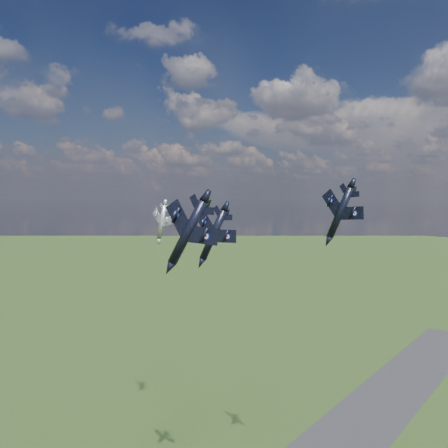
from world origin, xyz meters
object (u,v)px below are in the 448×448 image
Objects in this scene: jet_right_navy at (188,232)px; jet_left_silver at (162,222)px; jet_lead_navy at (213,235)px; jet_high_navy at (340,212)px.

jet_right_navy is 71.20m from jet_left_silver.
jet_lead_navy is 28.96m from jet_high_navy.
jet_left_silver is at bearing -170.12° from jet_high_navy.
jet_left_silver is at bearing 129.32° from jet_right_navy.
jet_lead_navy is at bearing -23.43° from jet_left_silver.
jet_lead_navy is at bearing -113.16° from jet_high_navy.
jet_lead_navy is 27.15m from jet_right_navy.
jet_right_navy is 0.82× the size of jet_high_navy.
jet_lead_navy is 45.93m from jet_left_silver.
jet_lead_navy is 0.91× the size of jet_high_navy.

